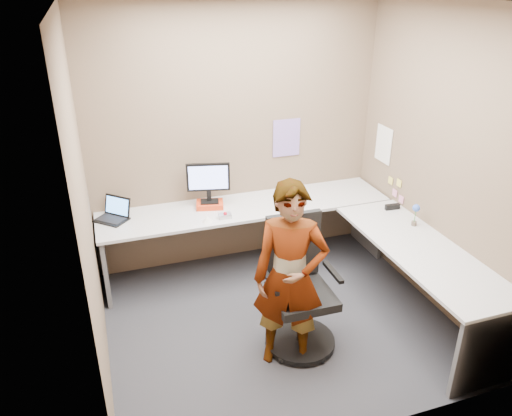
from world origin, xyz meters
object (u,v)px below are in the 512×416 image
object	(u,v)px
office_chair	(299,296)
person	(290,277)
monitor	(208,179)
desk	(308,238)

from	to	relation	value
office_chair	person	world-z (taller)	person
monitor	desk	bearing A→B (deg)	-28.27
office_chair	person	xyz separation A→B (m)	(-0.16, -0.17, 0.32)
office_chair	monitor	bearing A→B (deg)	107.85
person	office_chair	bearing A→B (deg)	71.46
desk	monitor	size ratio (longest dim) A/B	7.01
desk	person	size ratio (longest dim) A/B	1.92
monitor	person	size ratio (longest dim) A/B	0.27
desk	monitor	world-z (taller)	monitor
desk	person	distance (m)	1.01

